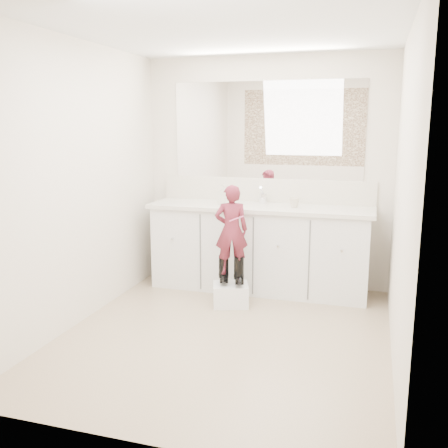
% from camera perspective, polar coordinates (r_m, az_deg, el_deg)
% --- Properties ---
extents(floor, '(3.00, 3.00, 0.00)m').
position_cam_1_polar(floor, '(4.21, 0.17, -12.54)').
color(floor, '#89785A').
rests_on(floor, ground).
extents(ceiling, '(3.00, 3.00, 0.00)m').
position_cam_1_polar(ceiling, '(3.91, 0.19, 21.61)').
color(ceiling, white).
rests_on(ceiling, wall_back).
extents(wall_back, '(2.60, 0.00, 2.60)m').
position_cam_1_polar(wall_back, '(5.33, 4.82, 5.87)').
color(wall_back, beige).
rests_on(wall_back, floor).
extents(wall_front, '(2.60, 0.00, 2.60)m').
position_cam_1_polar(wall_front, '(2.50, -9.70, -0.43)').
color(wall_front, beige).
rests_on(wall_front, floor).
extents(wall_left, '(0.00, 3.00, 3.00)m').
position_cam_1_polar(wall_left, '(4.43, -16.21, 4.36)').
color(wall_left, beige).
rests_on(wall_left, floor).
extents(wall_right, '(0.00, 3.00, 3.00)m').
position_cam_1_polar(wall_right, '(3.73, 19.74, 2.91)').
color(wall_right, beige).
rests_on(wall_right, floor).
extents(vanity_cabinet, '(2.20, 0.55, 0.85)m').
position_cam_1_polar(vanity_cabinet, '(5.19, 4.05, -2.94)').
color(vanity_cabinet, silver).
rests_on(vanity_cabinet, floor).
extents(countertop, '(2.28, 0.58, 0.04)m').
position_cam_1_polar(countertop, '(5.09, 4.08, 1.88)').
color(countertop, beige).
rests_on(countertop, vanity_cabinet).
extents(backsplash, '(2.28, 0.03, 0.25)m').
position_cam_1_polar(backsplash, '(5.33, 4.76, 3.88)').
color(backsplash, beige).
rests_on(backsplash, countertop).
extents(mirror, '(2.00, 0.02, 1.00)m').
position_cam_1_polar(mirror, '(5.29, 4.88, 10.61)').
color(mirror, white).
rests_on(mirror, wall_back).
extents(dot_panel, '(2.00, 0.01, 1.20)m').
position_cam_1_polar(dot_panel, '(2.46, -9.95, 9.94)').
color(dot_panel, '#472819').
rests_on(dot_panel, wall_front).
extents(faucet, '(0.08, 0.08, 0.10)m').
position_cam_1_polar(faucet, '(5.24, 4.49, 2.92)').
color(faucet, silver).
rests_on(faucet, countertop).
extents(cup, '(0.12, 0.12, 0.10)m').
position_cam_1_polar(cup, '(5.01, 8.02, 2.44)').
color(cup, beige).
rests_on(cup, countertop).
extents(soap_bottle, '(0.12, 0.12, 0.21)m').
position_cam_1_polar(soap_bottle, '(5.14, 0.01, 3.40)').
color(soap_bottle, beige).
rests_on(soap_bottle, countertop).
extents(step_stool, '(0.40, 0.36, 0.21)m').
position_cam_1_polar(step_stool, '(4.81, 0.76, -8.09)').
color(step_stool, white).
rests_on(step_stool, floor).
extents(boot_left, '(0.15, 0.20, 0.27)m').
position_cam_1_polar(boot_left, '(4.77, -0.04, -5.19)').
color(boot_left, black).
rests_on(boot_left, step_stool).
extents(boot_right, '(0.15, 0.20, 0.27)m').
position_cam_1_polar(boot_right, '(4.73, 1.71, -5.34)').
color(boot_right, black).
rests_on(boot_right, step_stool).
extents(toddler, '(0.36, 0.29, 0.85)m').
position_cam_1_polar(toddler, '(4.65, 0.85, -0.67)').
color(toddler, '#A6334E').
rests_on(toddler, step_stool).
extents(toothbrush, '(0.13, 0.05, 0.06)m').
position_cam_1_polar(toothbrush, '(4.54, 1.42, 0.61)').
color(toothbrush, '#D75388').
rests_on(toothbrush, toddler).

